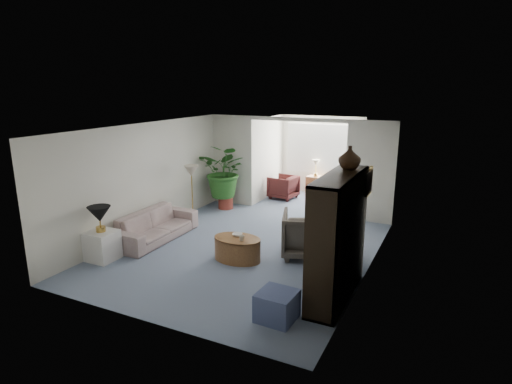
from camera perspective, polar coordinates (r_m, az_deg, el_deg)
The scene contains 26 objects.
floor at distance 8.80m, azimuth -1.72°, elevation -7.84°, with size 6.00×6.00×0.00m, color gray.
sunroom_floor at distance 12.38m, azimuth 7.09°, elevation -1.32°, with size 2.60×2.60×0.00m, color gray.
back_pier_left at distance 11.87m, azimuth -3.20°, elevation 4.28°, with size 1.20×0.12×2.50m, color beige.
back_pier_right at distance 10.59m, azimuth 15.11°, elevation 2.57°, with size 1.20×0.12×2.50m, color beige.
back_header at distance 10.93m, azimuth 5.58°, elevation 9.71°, with size 2.60×0.12×0.10m, color beige.
window_pane at distance 13.10m, azimuth 8.83°, elevation 5.75°, with size 2.20×0.02×1.50m, color white.
window_blinds at distance 13.07m, azimuth 8.79°, elevation 5.73°, with size 2.20×0.02×1.50m, color white.
framed_picture at distance 7.41m, azimuth 14.91°, elevation 1.23°, with size 0.04×0.50×0.40m, color #BBAB95.
sofa at distance 9.56m, azimuth -13.40°, elevation -4.41°, with size 2.14×0.84×0.62m, color #BBB19F.
end_table at distance 8.77m, azimuth -19.99°, elevation -6.80°, with size 0.52×0.52×0.58m, color white.
table_lamp at distance 8.57m, azimuth -20.35°, elevation -2.81°, with size 0.44×0.44×0.30m, color black.
floor_lamp at distance 10.50m, azimuth -8.71°, elevation 2.81°, with size 0.36×0.36×0.28m, color beige.
coffee_table at distance 8.27m, azimuth -2.53°, elevation -7.64°, with size 0.95×0.95×0.45m, color olive.
coffee_bowl at distance 8.29m, azimuth -2.52°, elevation -5.76°, with size 0.20×0.20×0.05m, color white.
coffee_cup at distance 8.02m, azimuth -1.94°, elevation -6.24°, with size 0.11×0.11×0.10m, color beige.
wingback_chair at distance 8.45m, azimuth 6.88°, elevation -5.65°, with size 0.95×0.98×0.89m, color #685D52.
side_table_dark at distance 8.60m, azimuth 11.95°, elevation -6.69°, with size 0.47×0.37×0.56m, color black.
entertainment_cabinet at distance 6.74m, azimuth 10.94°, elevation -6.07°, with size 0.48×1.80×2.00m, color black.
cabinet_urn at distance 6.90m, azimuth 12.50°, elevation 4.55°, with size 0.36×0.36×0.37m, color black.
ottoman at distance 6.34m, azimuth 2.85°, elevation -15.06°, with size 0.53×0.53×0.42m, color slate.
plant_pot at distance 11.64m, azimuth -4.11°, elevation -1.44°, with size 0.40×0.40×0.32m, color #94372B.
house_plant at distance 11.43m, azimuth -4.19°, elevation 2.85°, with size 1.31×1.14×1.46m, color #286121.
sunroom_chair_blue at distance 12.15m, azimuth 10.25°, elevation -0.06°, with size 0.74×0.76×0.69m, color slate.
sunroom_chair_maroon at distance 12.62m, azimuth 3.69°, elevation 0.68°, with size 0.74×0.76×0.69m, color #51221B.
sunroom_table at distance 13.07m, azimuth 7.98°, elevation 0.84°, with size 0.49×0.38×0.60m, color olive.
shelf_clutter at distance 6.64m, azimuth 10.37°, elevation -5.52°, with size 0.30×1.05×1.06m.
Camera 1 is at (3.79, -7.21, 3.32)m, focal length 29.70 mm.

